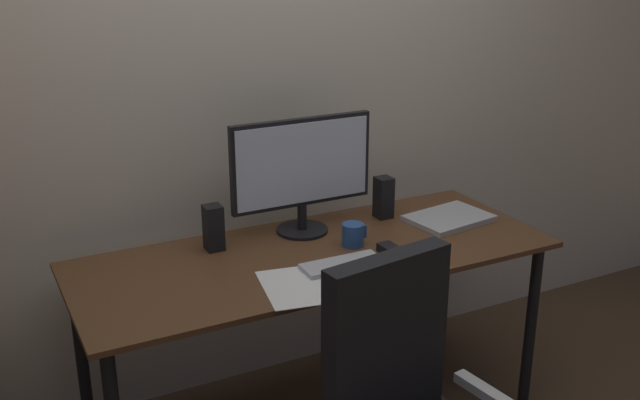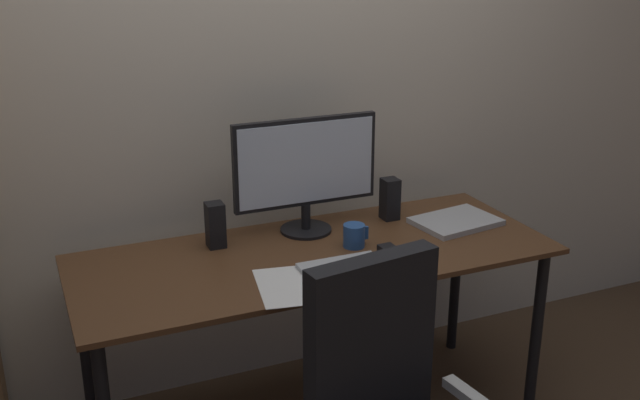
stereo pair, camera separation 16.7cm
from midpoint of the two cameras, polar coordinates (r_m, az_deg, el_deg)
The scene contains 10 objects.
back_wall at distance 3.00m, azimuth -2.66°, elevation 9.50°, with size 6.40×0.10×2.60m, color beige.
desk at distance 2.74m, azimuth 1.38°, elevation -5.57°, with size 1.75×0.69×0.74m.
monitor at distance 2.81m, azimuth 0.60°, elevation 2.47°, with size 0.57×0.20×0.45m.
keyboard at distance 2.58m, azimuth 3.40°, elevation -5.03°, with size 0.29×0.11×0.02m, color #B7BABC.
mouse at distance 2.69m, azimuth 7.19°, elevation -4.00°, with size 0.06×0.10×0.03m, color black.
coffee_mug at distance 2.74m, azimuth 4.39°, elevation -2.77°, with size 0.10×0.08×0.09m.
laptop at distance 3.02m, azimuth 11.95°, elevation -1.64°, with size 0.32×0.23×0.02m, color #B7BABC.
speaker_left at distance 2.74m, azimuth -6.32°, elevation -1.95°, with size 0.06×0.07×0.17m, color black.
speaker_right at distance 3.01m, azimuth 6.97°, elevation 0.06°, with size 0.06×0.07×0.17m, color black.
paper_sheet at distance 2.45m, azimuth -0.35°, elevation -6.62°, with size 0.21×0.30×0.00m, color white.
Camera 2 is at (-0.97, -2.28, 1.83)m, focal length 41.67 mm.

